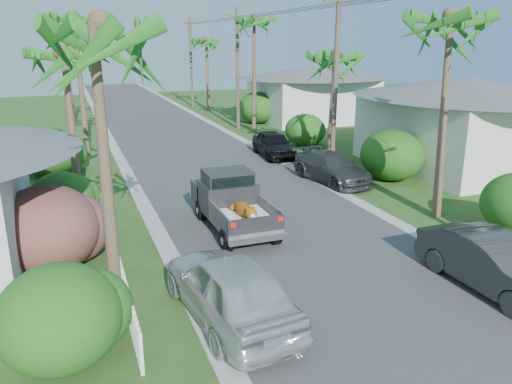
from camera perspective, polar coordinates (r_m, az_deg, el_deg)
name	(u,v)px	position (r m, az deg, el deg)	size (l,w,h in m)	color
ground	(388,320)	(13.13, 14.88, -13.93)	(120.00, 120.00, 0.00)	#274F1D
road	(176,140)	(35.32, -9.13, 5.89)	(8.00, 100.00, 0.02)	#38383A
curb_left	(112,144)	(34.74, -16.11, 5.29)	(0.60, 100.00, 0.06)	#A5A39E
curb_right	(235,136)	(36.41, -2.46, 6.44)	(0.60, 100.00, 0.06)	#A5A39E
pickup_truck	(230,200)	(18.36, -2.96, -0.89)	(1.98, 5.12, 2.06)	black
parked_car_rn	(495,264)	(15.22, 25.60, -7.42)	(1.63, 4.68, 1.54)	#292B2E
parked_car_rm	(332,168)	(24.50, 8.63, 2.71)	(1.94, 4.78, 1.39)	#313336
parked_car_rf	(274,144)	(29.74, 2.02, 5.48)	(1.75, 4.35, 1.48)	black
parked_car_ln	(230,288)	(12.34, -3.03, -10.92)	(2.01, 4.99, 1.70)	silver
palm_l_a	(92,25)	(12.04, -18.23, 17.66)	(4.40, 4.40, 8.20)	brown
palm_l_b	(64,54)	(21.02, -21.13, 14.54)	(4.40, 4.40, 7.40)	brown
palm_l_c	(74,17)	(31.05, -20.09, 18.32)	(4.40, 4.40, 9.20)	brown
palm_l_d	(65,43)	(43.01, -20.99, 15.58)	(4.40, 4.40, 7.70)	brown
palm_r_a	(454,17)	(20.01, 21.73, 18.09)	(4.40, 4.40, 8.70)	brown
palm_r_b	(334,54)	(27.56, 8.95, 15.31)	(4.40, 4.40, 7.20)	brown
palm_r_c	(254,19)	(37.41, -0.21, 19.16)	(4.40, 4.40, 9.40)	brown
palm_r_d	(207,40)	(50.81, -5.67, 16.93)	(4.40, 4.40, 8.00)	brown
shrub_l_a	(59,317)	(11.43, -21.58, -13.18)	(2.60, 2.86, 2.20)	#1C4E16
shrub_l_b	(47,229)	(15.94, -22.73, -3.93)	(3.00, 3.30, 2.60)	#AB1848
shrub_l_c	(62,199)	(19.82, -21.26, -0.73)	(2.40, 2.64, 2.00)	#1C4E16
shrub_l_d	(48,152)	(27.57, -22.64, 4.25)	(3.20, 3.52, 2.40)	#1C4E16
shrub_r_b	(392,155)	(25.40, 15.27, 4.10)	(3.00, 3.30, 2.50)	#1C4E16
shrub_r_c	(305,130)	(32.86, 5.65, 7.05)	(2.60, 2.86, 2.10)	#1C4E16
shrub_r_d	(258,108)	(42.10, 0.19, 9.62)	(3.20, 3.52, 2.60)	#1C4E16
picket_fence	(114,252)	(15.76, -15.88, -6.59)	(0.10, 11.00, 1.00)	white
house_right_near	(464,126)	(29.27, 22.64, 6.96)	(8.00, 9.00, 4.80)	silver
house_right_far	(312,95)	(44.03, 6.39, 10.91)	(9.00, 8.00, 4.60)	silver
utility_pole_b	(335,84)	(25.40, 9.06, 12.13)	(1.60, 0.26, 9.00)	brown
utility_pole_c	(238,69)	(39.12, -2.11, 13.91)	(1.60, 0.26, 9.00)	brown
utility_pole_d	(191,62)	(53.53, -7.44, 14.57)	(1.60, 0.26, 9.00)	brown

